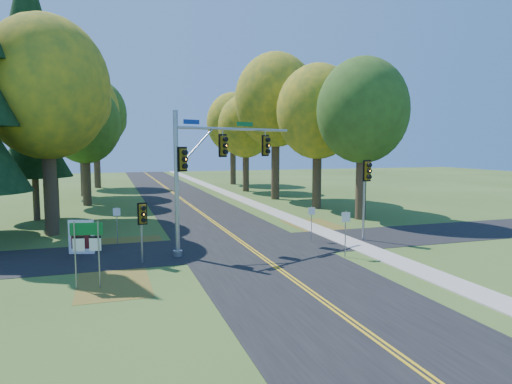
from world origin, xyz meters
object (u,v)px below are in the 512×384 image
object	(u,v)px
traffic_mast	(209,162)
east_signal_pole	(366,180)
info_kiosk	(81,237)
route_sign_cluster	(87,241)

from	to	relation	value
traffic_mast	east_signal_pole	world-z (taller)	traffic_mast
traffic_mast	east_signal_pole	size ratio (longest dim) A/B	1.56
traffic_mast	info_kiosk	distance (m)	8.00
route_sign_cluster	east_signal_pole	bearing A→B (deg)	28.08
east_signal_pole	route_sign_cluster	size ratio (longest dim) A/B	1.78
east_signal_pole	info_kiosk	world-z (taller)	east_signal_pole
traffic_mast	info_kiosk	size ratio (longest dim) A/B	4.18
traffic_mast	route_sign_cluster	distance (m)	8.56
east_signal_pole	route_sign_cluster	world-z (taller)	east_signal_pole
east_signal_pole	info_kiosk	xyz separation A→B (m)	(-16.46, 1.73, -2.86)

